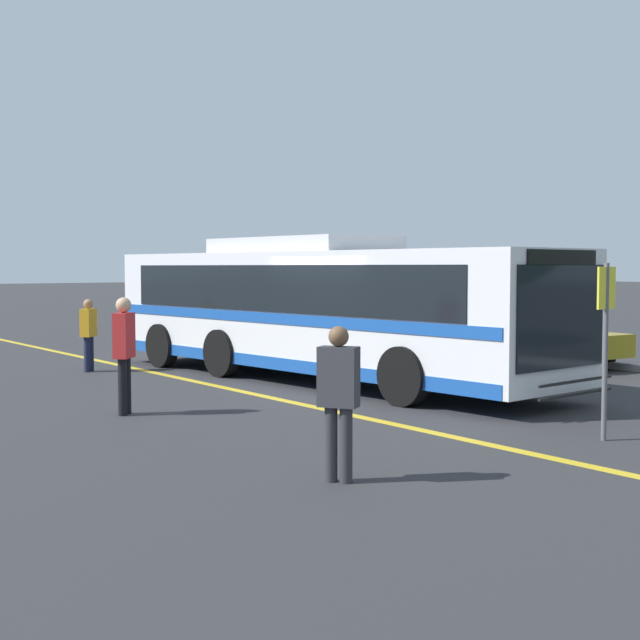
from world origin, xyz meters
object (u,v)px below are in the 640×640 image
pedestrian_0 (339,394)px  pedestrian_1 (88,331)px  parked_car_0 (240,311)px  bus_stop_sign (606,329)px  parked_car_2 (534,335)px  pedestrian_2 (124,347)px  parked_car_1 (347,318)px  transit_bus (319,307)px

pedestrian_0 → pedestrian_1: 11.38m
parked_car_0 → bus_stop_sign: bus_stop_sign is taller
parked_car_0 → parked_car_2: size_ratio=1.05×
pedestrian_0 → pedestrian_2: 5.43m
pedestrian_0 → pedestrian_1: pedestrian_0 is taller
pedestrian_1 → pedestrian_0: bearing=-141.6°
pedestrian_0 → pedestrian_1: (-11.25, 1.73, -0.05)m
parked_car_1 → pedestrian_0: bearing=50.8°
pedestrian_1 → parked_car_0: bearing=-0.5°
transit_bus → bus_stop_sign: transit_bus is taller
parked_car_1 → pedestrian_1: size_ratio=2.88×
transit_bus → parked_car_0: 13.24m
transit_bus → pedestrian_1: (-4.13, -3.26, -0.59)m
transit_bus → pedestrian_2: transit_bus is taller
parked_car_2 → pedestrian_1: size_ratio=2.82×
transit_bus → parked_car_2: size_ratio=2.63×
transit_bus → pedestrian_2: bearing=13.8°
transit_bus → bus_stop_sign: (7.40, -0.76, -0.00)m
parked_car_1 → pedestrian_1: (1.82, -8.65, 0.11)m
parked_car_0 → parked_car_2: bearing=88.5°
parked_car_0 → bus_stop_sign: 20.43m
transit_bus → parked_car_1: size_ratio=2.57×
pedestrian_0 → transit_bus: bearing=-68.5°
pedestrian_0 → pedestrian_1: bearing=-42.2°
parked_car_0 → parked_car_2: (12.79, 0.35, -0.08)m
pedestrian_0 → pedestrian_1: size_ratio=1.05×
pedestrian_1 → parked_car_2: bearing=-71.1°
parked_car_0 → bus_stop_sign: size_ratio=2.00×
parked_car_2 → pedestrian_2: pedestrian_2 is taller
pedestrian_1 → pedestrian_2: (5.82, -1.76, 0.15)m
parked_car_0 → parked_car_2: parked_car_0 is taller
pedestrian_1 → pedestrian_2: size_ratio=0.87×
parked_car_2 → bus_stop_sign: 9.38m
parked_car_1 → bus_stop_sign: size_ratio=1.95×
parked_car_0 → pedestrian_0: 21.83m
parked_car_1 → bus_stop_sign: 14.72m
transit_bus → parked_car_1: bearing=-136.9°
pedestrian_2 → parked_car_0: bearing=-172.2°
transit_bus → parked_car_0: size_ratio=2.51×
pedestrian_0 → parked_car_0: bearing=-62.0°
pedestrian_1 → bus_stop_sign: (11.53, 2.50, 0.59)m
pedestrian_1 → pedestrian_2: pedestrian_2 is taller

